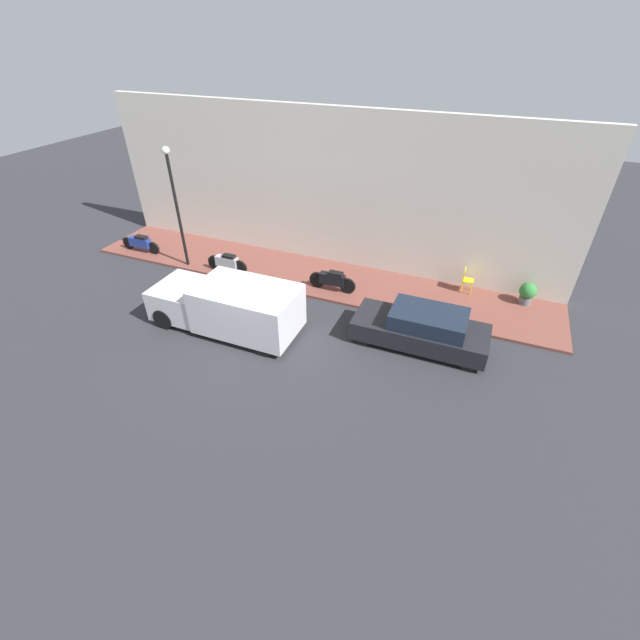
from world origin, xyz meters
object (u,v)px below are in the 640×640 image
object	(u,v)px
cafe_chair	(466,279)
delivery_van	(227,305)
scooter_silver	(227,262)
motorcycle_black	(332,280)
streetlamp	(175,197)
motorcycle_blue	(140,243)
potted_plant	(527,293)
parked_car	(422,328)

from	to	relation	value
cafe_chair	delivery_van	bearing A→B (deg)	126.75
scooter_silver	motorcycle_black	size ratio (longest dim) A/B	0.97
motorcycle_black	cafe_chair	xyz separation A→B (m)	(1.86, -4.76, 0.11)
scooter_silver	streetlamp	world-z (taller)	streetlamp
scooter_silver	motorcycle_black	world-z (taller)	motorcycle_black
delivery_van	scooter_silver	world-z (taller)	delivery_van
streetlamp	scooter_silver	bearing A→B (deg)	-87.06
scooter_silver	streetlamp	bearing A→B (deg)	92.94
motorcycle_black	scooter_silver	bearing A→B (deg)	93.40
motorcycle_blue	cafe_chair	world-z (taller)	cafe_chair
delivery_van	streetlamp	size ratio (longest dim) A/B	1.06
motorcycle_black	streetlamp	size ratio (longest dim) A/B	0.39
delivery_van	streetlamp	distance (m)	5.60
motorcycle_black	motorcycle_blue	bearing A→B (deg)	90.62
streetlamp	potted_plant	size ratio (longest dim) A/B	5.73
motorcycle_black	streetlamp	world-z (taller)	streetlamp
parked_car	scooter_silver	distance (m)	8.56
scooter_silver	parked_car	bearing A→B (deg)	-101.51
potted_plant	streetlamp	bearing A→B (deg)	99.15
parked_car	streetlamp	world-z (taller)	streetlamp
scooter_silver	motorcycle_blue	size ratio (longest dim) A/B	0.92
scooter_silver	cafe_chair	bearing A→B (deg)	-77.16
cafe_chair	motorcycle_black	bearing A→B (deg)	111.28
motorcycle_black	cafe_chair	bearing A→B (deg)	-68.72
motorcycle_black	streetlamp	bearing A→B (deg)	93.26
motorcycle_black	streetlamp	distance (m)	7.00
parked_car	streetlamp	size ratio (longest dim) A/B	0.88
delivery_van	motorcycle_black	xyz separation A→B (m)	(3.52, -2.44, -0.35)
parked_car	motorcycle_black	size ratio (longest dim) A/B	2.27
motorcycle_black	cafe_chair	world-z (taller)	cafe_chair
delivery_van	scooter_silver	size ratio (longest dim) A/B	2.80
delivery_van	cafe_chair	world-z (taller)	delivery_van
motorcycle_black	potted_plant	size ratio (longest dim) A/B	2.22
delivery_van	cafe_chair	distance (m)	8.99
streetlamp	potted_plant	xyz separation A→B (m)	(2.17, -13.47, -2.50)
motorcycle_blue	delivery_van	bearing A→B (deg)	-116.72
potted_plant	cafe_chair	distance (m)	2.19
parked_car	delivery_van	world-z (taller)	delivery_van
motorcycle_blue	potted_plant	size ratio (longest dim) A/B	2.35
scooter_silver	motorcycle_blue	bearing A→B (deg)	87.91
scooter_silver	potted_plant	size ratio (longest dim) A/B	2.16
scooter_silver	potted_plant	distance (m)	11.70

